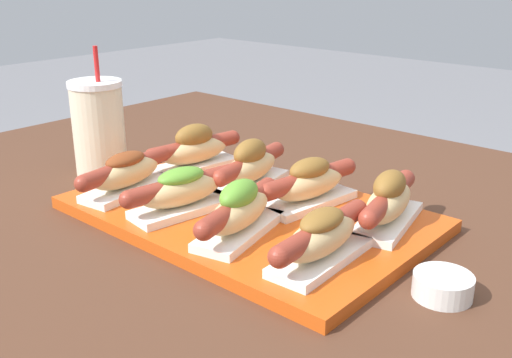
{
  "coord_description": "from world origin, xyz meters",
  "views": [
    {
      "loc": [
        0.54,
        -0.61,
        1.09
      ],
      "look_at": [
        -0.01,
        0.01,
        0.79
      ],
      "focal_mm": 42.0,
      "sensor_mm": 36.0,
      "label": 1
    }
  ],
  "objects": [
    {
      "name": "serving_tray",
      "position": [
        -0.01,
        -0.01,
        0.74
      ],
      "size": [
        0.51,
        0.33,
        0.02
      ],
      "color": "#CC4C14",
      "rests_on": "patio_table"
    },
    {
      "name": "hot_dog_0",
      "position": [
        -0.19,
        -0.08,
        0.78
      ],
      "size": [
        0.08,
        0.19,
        0.07
      ],
      "color": "white",
      "rests_on": "serving_tray"
    },
    {
      "name": "hot_dog_1",
      "position": [
        -0.07,
        -0.08,
        0.78
      ],
      "size": [
        0.08,
        0.19,
        0.07
      ],
      "color": "white",
      "rests_on": "serving_tray"
    },
    {
      "name": "hot_dog_2",
      "position": [
        0.05,
        -0.08,
        0.79
      ],
      "size": [
        0.09,
        0.19,
        0.08
      ],
      "color": "white",
      "rests_on": "serving_tray"
    },
    {
      "name": "hot_dog_3",
      "position": [
        0.17,
        -0.07,
        0.78
      ],
      "size": [
        0.07,
        0.2,
        0.07
      ],
      "color": "white",
      "rests_on": "serving_tray"
    },
    {
      "name": "hot_dog_4",
      "position": [
        -0.19,
        0.07,
        0.79
      ],
      "size": [
        0.08,
        0.19,
        0.08
      ],
      "color": "white",
      "rests_on": "serving_tray"
    },
    {
      "name": "hot_dog_5",
      "position": [
        -0.06,
        0.06,
        0.79
      ],
      "size": [
        0.09,
        0.19,
        0.08
      ],
      "color": "white",
      "rests_on": "serving_tray"
    },
    {
      "name": "hot_dog_6",
      "position": [
        0.06,
        0.07,
        0.79
      ],
      "size": [
        0.08,
        0.19,
        0.07
      ],
      "color": "white",
      "rests_on": "serving_tray"
    },
    {
      "name": "hot_dog_7",
      "position": [
        0.18,
        0.08,
        0.79
      ],
      "size": [
        0.09,
        0.19,
        0.08
      ],
      "color": "white",
      "rests_on": "serving_tray"
    },
    {
      "name": "sauce_bowl",
      "position": [
        0.31,
        -0.02,
        0.75
      ],
      "size": [
        0.07,
        0.07,
        0.03
      ],
      "color": "silver",
      "rests_on": "patio_table"
    },
    {
      "name": "drink_cup",
      "position": [
        -0.34,
        -0.02,
        0.82
      ],
      "size": [
        0.09,
        0.09,
        0.23
      ],
      "color": "beige",
      "rests_on": "patio_table"
    }
  ]
}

